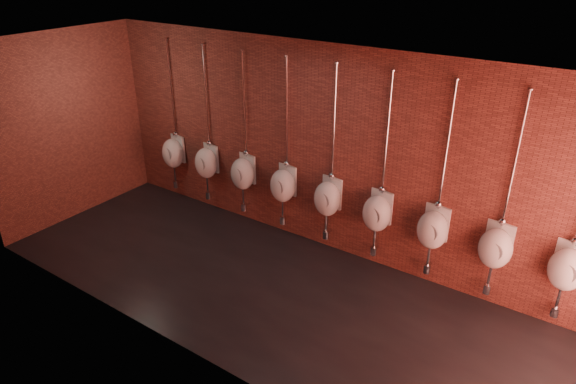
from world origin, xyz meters
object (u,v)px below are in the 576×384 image
at_px(urinal_2, 243,173).
at_px(urinal_4, 328,198).
at_px(urinal_0, 173,152).
at_px(urinal_7, 496,247).
at_px(urinal_5, 377,212).
at_px(urinal_6, 433,229).
at_px(urinal_1, 206,162).
at_px(urinal_8, 567,268).
at_px(urinal_3, 283,185).

bearing_deg(urinal_2, urinal_4, 0.00).
xyz_separation_m(urinal_0, urinal_2, (1.65, 0.00, 0.00)).
relative_size(urinal_0, urinal_7, 1.00).
bearing_deg(urinal_0, urinal_2, 0.00).
bearing_deg(urinal_5, urinal_7, 0.00).
xyz_separation_m(urinal_0, urinal_6, (4.94, 0.00, 0.00)).
height_order(urinal_0, urinal_7, same).
relative_size(urinal_1, urinal_6, 1.00).
relative_size(urinal_5, urinal_7, 1.00).
distance_m(urinal_4, urinal_6, 1.65).
distance_m(urinal_5, urinal_8, 2.47).
height_order(urinal_6, urinal_7, same).
bearing_deg(urinal_4, urinal_1, 180.00).
relative_size(urinal_0, urinal_3, 1.00).
bearing_deg(urinal_3, urinal_4, 0.00).
distance_m(urinal_4, urinal_5, 0.82).
xyz_separation_m(urinal_2, urinal_3, (0.82, 0.00, 0.00)).
height_order(urinal_1, urinal_3, same).
height_order(urinal_3, urinal_8, same).
bearing_deg(urinal_8, urinal_6, 180.00).
relative_size(urinal_1, urinal_7, 1.00).
bearing_deg(urinal_6, urinal_1, 180.00).
bearing_deg(urinal_8, urinal_5, 180.00).
xyz_separation_m(urinal_5, urinal_7, (1.65, 0.00, 0.00)).
relative_size(urinal_6, urinal_7, 1.00).
xyz_separation_m(urinal_2, urinal_4, (1.65, 0.00, 0.00)).
height_order(urinal_3, urinal_5, same).
distance_m(urinal_7, urinal_8, 0.82).
xyz_separation_m(urinal_4, urinal_5, (0.82, 0.00, 0.00)).
xyz_separation_m(urinal_2, urinal_7, (4.12, 0.00, 0.00)).
xyz_separation_m(urinal_5, urinal_6, (0.82, 0.00, 0.00)).
distance_m(urinal_5, urinal_7, 1.65).
bearing_deg(urinal_4, urinal_6, 0.00).
height_order(urinal_0, urinal_5, same).
relative_size(urinal_3, urinal_7, 1.00).
height_order(urinal_3, urinal_6, same).
xyz_separation_m(urinal_4, urinal_8, (3.30, 0.00, 0.00)).
xyz_separation_m(urinal_0, urinal_1, (0.82, 0.00, 0.00)).
height_order(urinal_2, urinal_7, same).
bearing_deg(urinal_2, urinal_6, 0.00).
bearing_deg(urinal_3, urinal_7, 0.00).
distance_m(urinal_6, urinal_7, 0.82).
xyz_separation_m(urinal_2, urinal_6, (3.30, 0.00, 0.00)).
xyz_separation_m(urinal_0, urinal_7, (5.77, 0.00, 0.00)).
relative_size(urinal_6, urinal_8, 1.00).
relative_size(urinal_1, urinal_4, 1.00).
relative_size(urinal_3, urinal_5, 1.00).
bearing_deg(urinal_8, urinal_2, 180.00).
distance_m(urinal_0, urinal_3, 2.47).
bearing_deg(urinal_8, urinal_7, 180.00).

